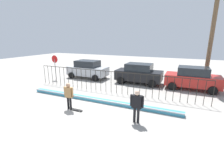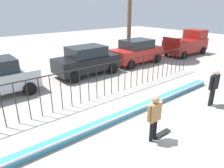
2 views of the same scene
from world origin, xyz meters
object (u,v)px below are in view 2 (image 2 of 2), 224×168
object	(u,v)px
parked_car_red	(136,51)
pickup_truck	(187,44)
skateboarder	(154,115)
parked_car_black	(87,60)
skateboard	(162,133)
camera_operator	(214,84)

from	to	relation	value
parked_car_red	pickup_truck	size ratio (longest dim) A/B	0.91
skateboarder	parked_car_black	bearing A→B (deg)	46.77
skateboard	parked_car_black	xyz separation A→B (m)	(1.68, 7.61, 0.91)
skateboard	parked_car_black	size ratio (longest dim) A/B	0.19
skateboard	parked_car_black	world-z (taller)	parked_car_black
skateboarder	pickup_truck	bearing A→B (deg)	1.08
camera_operator	parked_car_black	world-z (taller)	parked_car_black
camera_operator	parked_car_red	distance (m)	7.95
camera_operator	parked_car_red	xyz separation A→B (m)	(2.64, 7.49, -0.07)
skateboard	camera_operator	world-z (taller)	camera_operator
camera_operator	pickup_truck	bearing A→B (deg)	-84.85
skateboarder	parked_car_black	xyz separation A→B (m)	(2.19, 7.60, -0.02)
skateboarder	camera_operator	xyz separation A→B (m)	(4.16, 0.08, 0.05)
skateboarder	pickup_truck	world-z (taller)	pickup_truck
camera_operator	parked_car_red	world-z (taller)	parked_car_red
skateboard	pickup_truck	world-z (taller)	pickup_truck
skateboard	skateboarder	bearing A→B (deg)	157.88
skateboard	parked_car_black	distance (m)	7.85
skateboarder	parked_car_red	world-z (taller)	parked_car_red
skateboarder	camera_operator	world-z (taller)	camera_operator
skateboarder	skateboard	world-z (taller)	skateboarder
skateboarder	parked_car_red	bearing A→B (deg)	20.89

